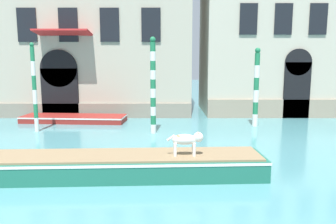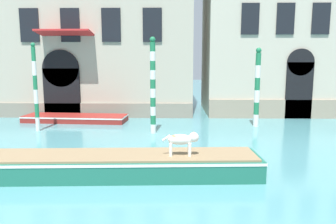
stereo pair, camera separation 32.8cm
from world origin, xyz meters
name	(u,v)px [view 2 (the right image)]	position (x,y,z in m)	size (l,w,h in m)	color
boat_foreground	(116,164)	(2.27, 5.79, 0.38)	(9.02, 2.08, 0.71)	#1E6651
dog_on_deck	(183,140)	(4.35, 5.70, 1.19)	(1.11, 0.33, 0.74)	silver
boat_moored_near_palazzo	(76,118)	(-1.78, 15.08, 0.20)	(6.15, 2.18, 0.38)	maroon
mooring_pole_0	(153,85)	(3.03, 12.01, 2.38)	(0.28, 0.28, 4.71)	white
mooring_pole_4	(257,87)	(8.57, 13.82, 2.16)	(0.29, 0.29, 4.26)	white
mooring_pole_5	(35,87)	(-2.92, 12.38, 2.24)	(0.21, 0.21, 4.46)	white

